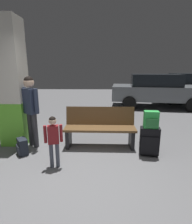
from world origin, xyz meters
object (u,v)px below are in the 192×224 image
at_px(child, 53,137).
at_px(adult, 31,104).
at_px(structural_pillar, 12,84).
at_px(parked_car_side, 190,87).
at_px(bench, 100,127).
at_px(suitcase, 149,141).
at_px(backpack_dark_floor, 22,147).
at_px(parked_car_near, 157,90).
at_px(backpack_bright, 151,120).

distance_m(child, adult, 1.22).
distance_m(structural_pillar, parked_car_side, 8.89).
distance_m(bench, suitcase, 1.13).
distance_m(structural_pillar, child, 1.82).
bearing_deg(bench, suitcase, -25.47).
bearing_deg(backpack_dark_floor, parked_car_near, 48.88).
height_order(backpack_dark_floor, parked_car_near, parked_car_near).
relative_size(bench, backpack_dark_floor, 4.72).
relative_size(bench, suitcase, 2.66).
distance_m(structural_pillar, backpack_dark_floor, 1.44).
height_order(backpack_bright, child, child).
relative_size(suitcase, parked_car_near, 0.14).
relative_size(bench, adult, 1.00).
height_order(backpack_bright, parked_car_side, parked_car_side).
bearing_deg(parked_car_near, suitcase, -108.21).
relative_size(backpack_bright, parked_car_near, 0.08).
bearing_deg(bench, backpack_dark_floor, -163.30).
bearing_deg(child, parked_car_near, 57.28).
bearing_deg(parked_car_near, child, -122.72).
distance_m(adult, parked_car_side, 8.66).
bearing_deg(bench, backpack_bright, -25.48).
bearing_deg(bench, child, -130.11).
bearing_deg(structural_pillar, suitcase, -11.73).
xyz_separation_m(suitcase, backpack_bright, (0.00, -0.00, 0.45)).
height_order(suitcase, parked_car_near, parked_car_near).
distance_m(bench, backpack_dark_floor, 1.72).
relative_size(suitcase, adult, 0.38).
height_order(child, adult, adult).
height_order(parked_car_side, parked_car_near, same).
height_order(backpack_bright, backpack_dark_floor, backpack_bright).
relative_size(suitcase, backpack_bright, 1.78).
distance_m(backpack_bright, parked_car_side, 7.36).
height_order(bench, parked_car_side, parked_car_side).
bearing_deg(suitcase, parked_car_near, 71.79).
relative_size(backpack_bright, child, 0.35).
height_order(suitcase, backpack_dark_floor, suitcase).
distance_m(backpack_bright, backpack_dark_floor, 2.70).
bearing_deg(child, structural_pillar, 136.75).
bearing_deg(adult, parked_car_side, 42.75).
height_order(adult, parked_car_near, adult).
bearing_deg(backpack_bright, child, -165.00).
bearing_deg(adult, backpack_dark_floor, -101.93).
bearing_deg(structural_pillar, backpack_dark_floor, -58.81).
bearing_deg(backpack_dark_floor, parked_car_side, 44.32).
bearing_deg(structural_pillar, bench, -4.13).
relative_size(backpack_dark_floor, parked_car_side, 0.08).
relative_size(suitcase, parked_car_side, 0.15).
xyz_separation_m(backpack_bright, adult, (-2.55, 0.41, 0.21)).
bearing_deg(suitcase, structural_pillar, 168.27).
xyz_separation_m(child, parked_car_side, (5.64, 6.78, 0.21)).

